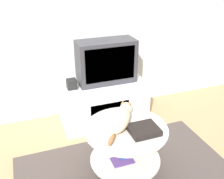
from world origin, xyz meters
TOP-DOWN VIEW (x-y plane):
  - ground_plane at (0.00, 0.00)m, footprint 12.00×12.00m
  - wall_back at (0.00, 1.28)m, footprint 8.00×0.05m
  - rug at (0.00, 0.00)m, footprint 1.97×1.11m
  - tv_stand at (0.10, 0.94)m, footprint 1.01×0.52m
  - tv at (0.16, 0.97)m, footprint 0.67×0.29m
  - speaker at (-0.27, 0.93)m, footprint 0.11×0.11m
  - coffee_table at (0.00, 0.01)m, footprint 0.73×0.73m
  - dvd_box at (0.11, -0.10)m, footprint 0.24×0.21m
  - cat at (-0.02, 0.08)m, footprint 0.40×0.49m

SIDE VIEW (x-z plane):
  - ground_plane at x=0.00m, z-range 0.00..0.00m
  - rug at x=0.00m, z-range 0.00..0.02m
  - tv_stand at x=0.10m, z-range 0.00..0.50m
  - coffee_table at x=0.00m, z-range 0.09..0.57m
  - dvd_box at x=0.11m, z-range 0.50..0.55m
  - speaker at x=-0.27m, z-range 0.50..0.61m
  - cat at x=-0.02m, z-range 0.49..0.63m
  - tv at x=0.16m, z-range 0.50..1.00m
  - wall_back at x=0.00m, z-range 0.00..2.60m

